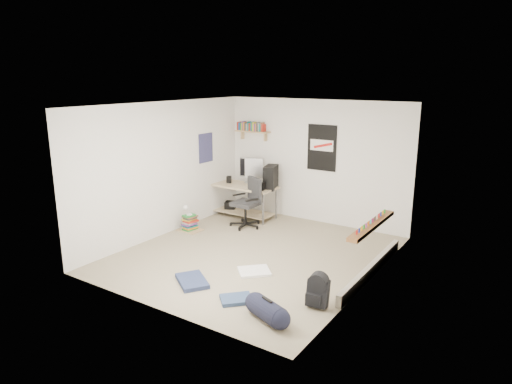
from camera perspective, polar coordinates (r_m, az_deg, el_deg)
The scene contains 26 objects.
floor at distance 7.82m, azimuth -0.30°, elevation -7.81°, with size 4.00×4.50×0.01m, color gray.
ceiling at distance 7.26m, azimuth -0.32°, elevation 10.86°, with size 4.00×4.50×0.01m, color white.
back_wall at distance 9.36m, azimuth 7.38°, elevation 3.79°, with size 4.00×0.01×2.50m, color silver.
left_wall at distance 8.69m, azimuth -11.39°, elevation 2.80°, with size 0.01×4.50×2.50m, color silver.
right_wall at distance 6.58m, azimuth 14.38°, elevation -1.05°, with size 0.01×4.50×2.50m, color silver.
desk at distance 9.74m, azimuth -1.60°, elevation -1.03°, with size 1.45×0.63×0.66m, color #C2B886.
monitor_left at distance 9.85m, azimuth -0.97°, elevation 2.22°, with size 0.39×0.10×0.43m, color #959599.
monitor_right at distance 9.77m, azimuth -0.27°, elevation 2.09°, with size 0.38×0.10×0.42m, color #B8B7BD.
pc_tower at distance 9.43m, azimuth 1.86°, elevation 1.85°, with size 0.22×0.47×0.49m, color black.
keyboard at distance 9.69m, azimuth 0.29°, elevation 0.77°, with size 0.41×0.14×0.02m, color black.
speaker_left at distance 9.86m, azimuth -3.40°, elevation 1.47°, with size 0.09×0.09×0.18m, color black.
speaker_right at distance 9.22m, azimuth 0.77°, elevation 0.62°, with size 0.10×0.10×0.19m, color black.
office_chair at distance 9.08m, azimuth -1.32°, elevation -1.36°, with size 0.65×0.65×0.99m, color #27272A.
wall_shelf at distance 9.90m, azimuth -0.43°, elevation 7.58°, with size 0.80×0.22×0.24m, color tan.
poster_back_wall at distance 9.23m, azimuth 8.21°, elevation 5.49°, with size 0.62×0.03×0.92m, color black.
poster_left_wall at distance 9.51m, azimuth -6.29°, elevation 5.51°, with size 0.02×0.42×0.60m, color navy.
window at distance 6.82m, azimuth 14.89°, elevation 1.20°, with size 0.10×1.50×1.26m, color brown.
baseboard_heater at distance 7.24m, azimuth 14.23°, elevation -9.34°, with size 0.08×2.50×0.18m, color #B7B2A8.
backpack at distance 6.13m, azimuth 7.75°, elevation -12.38°, with size 0.27×0.22×0.36m, color black.
duffel_bag at distance 5.82m, azimuth 1.40°, elevation -14.50°, with size 0.26×0.26×0.52m, color black.
tshirt at distance 7.13m, azimuth -0.23°, elevation -9.89°, with size 0.47×0.40×0.04m, color white.
jeans_a at distance 6.86m, azimuth -7.99°, elevation -10.96°, with size 0.59×0.38×0.06m, color navy.
jeans_b at distance 6.31m, azimuth -2.48°, elevation -13.23°, with size 0.42×0.31×0.05m, color navy.
book_stack at distance 9.03m, azimuth -8.30°, elevation -3.86°, with size 0.47×0.39×0.32m, color brown.
desk_lamp at distance 8.93m, azimuth -8.35°, elevation -2.51°, with size 0.11×0.19×0.19m, color white.
subwoofer at distance 10.05m, azimuth -3.21°, elevation -1.90°, with size 0.22×0.22×0.25m, color black.
Camera 1 is at (4.02, -6.03, 2.94)m, focal length 32.00 mm.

